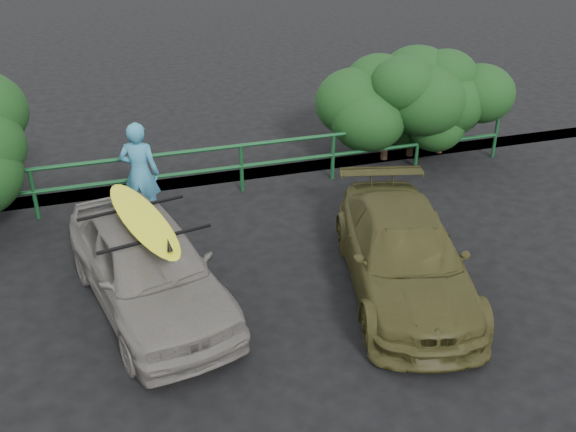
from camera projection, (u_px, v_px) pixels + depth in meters
name	position (u px, v px, depth m)	size (l,w,h in m)	color
ground	(261.00, 348.00, 8.81)	(80.00, 80.00, 0.00)	black
guardrail	(193.00, 174.00, 12.79)	(14.00, 0.08, 1.04)	#154C25
shrub_right	(409.00, 113.00, 14.29)	(3.20, 2.40, 2.24)	#194118
sedan	(148.00, 266.00, 9.38)	(1.64, 4.09, 1.39)	slate
olive_vehicle	(404.00, 255.00, 9.82)	(1.73, 4.25, 1.23)	#45421E
man	(140.00, 173.00, 11.67)	(0.71, 0.47, 1.95)	teal
roof_rack	(143.00, 222.00, 9.05)	(1.60, 1.12, 0.05)	black
surfboard	(142.00, 218.00, 9.02)	(0.55, 2.64, 0.08)	#F6FD1A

